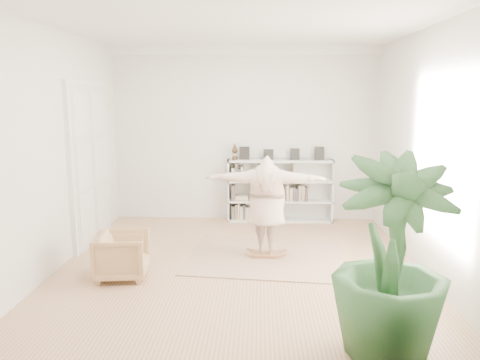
# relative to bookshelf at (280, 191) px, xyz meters

# --- Properties ---
(floor) EXTENTS (6.00, 6.00, 0.00)m
(floor) POSITION_rel_bookshelf_xyz_m (-0.74, -2.82, -0.64)
(floor) COLOR #966D4D
(floor) RESTS_ON ground
(room_shell) EXTENTS (6.00, 6.00, 6.00)m
(room_shell) POSITION_rel_bookshelf_xyz_m (-0.74, 0.12, 2.87)
(room_shell) COLOR silver
(room_shell) RESTS_ON floor
(doors) EXTENTS (0.09, 1.78, 2.92)m
(doors) POSITION_rel_bookshelf_xyz_m (-3.45, -1.52, 0.76)
(doors) COLOR white
(doors) RESTS_ON floor
(bookshelf) EXTENTS (2.20, 0.35, 1.64)m
(bookshelf) POSITION_rel_bookshelf_xyz_m (0.00, 0.00, 0.00)
(bookshelf) COLOR silver
(bookshelf) RESTS_ON floor
(armchair) EXTENTS (0.80, 0.79, 0.67)m
(armchair) POSITION_rel_bookshelf_xyz_m (-2.41, -3.25, -0.30)
(armchair) COLOR tan
(armchair) RESTS_ON floor
(rug) EXTENTS (2.69, 2.24, 0.02)m
(rug) POSITION_rel_bookshelf_xyz_m (-0.31, -2.31, -0.63)
(rug) COLOR tan
(rug) RESTS_ON floor
(rocker_board) EXTENTS (0.48, 0.32, 0.10)m
(rocker_board) POSITION_rel_bookshelf_xyz_m (-0.31, -2.31, -0.57)
(rocker_board) COLOR #9A673D
(rocker_board) RESTS_ON rug
(person) EXTENTS (2.01, 0.73, 1.60)m
(person) POSITION_rel_bookshelf_xyz_m (-0.31, -2.31, 0.28)
(person) COLOR beige
(person) RESTS_ON rocker_board
(houseplant) EXTENTS (1.17, 1.17, 2.06)m
(houseplant) POSITION_rel_bookshelf_xyz_m (0.87, -5.18, 0.39)
(houseplant) COLOR #2A542A
(houseplant) RESTS_ON floor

